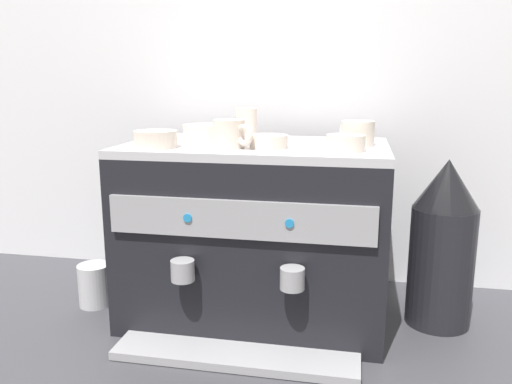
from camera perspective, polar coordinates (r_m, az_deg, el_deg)
ground_plane at (r=1.49m, az=0.00°, el=-13.19°), size 4.00×4.00×0.00m
tiled_backsplash_wall at (r=1.66m, az=2.19°, el=10.57°), size 2.80×0.03×1.18m
espresso_machine at (r=1.40m, az=-0.03°, el=-4.49°), size 0.68×0.52×0.48m
ceramic_cup_0 at (r=1.27m, az=-2.87°, el=6.43°), size 0.11×0.08×0.07m
ceramic_cup_1 at (r=1.34m, az=11.07°, el=6.40°), size 0.09×0.11×0.06m
ceramic_cup_2 at (r=1.50m, az=-0.99°, el=7.67°), size 0.06×0.10×0.08m
ceramic_bowl_0 at (r=1.43m, az=-5.58°, el=6.52°), size 0.12×0.12×0.04m
ceramic_bowl_1 at (r=1.27m, az=1.43°, el=5.58°), size 0.09×0.09×0.03m
ceramic_bowl_2 at (r=1.23m, az=9.88°, el=5.32°), size 0.09×0.09×0.04m
ceramic_bowl_3 at (r=1.30m, az=-11.00°, el=5.71°), size 0.11×0.11×0.04m
coffee_grinder at (r=1.44m, az=19.91°, el=-5.41°), size 0.17×0.17×0.45m
milk_pitcher at (r=1.58m, az=-17.40°, el=-9.76°), size 0.09×0.09×0.12m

